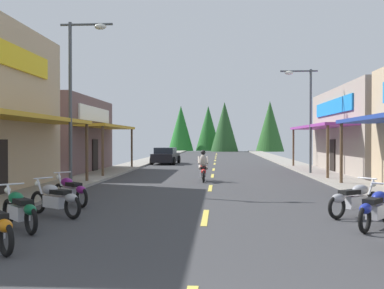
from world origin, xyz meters
The scene contains 15 objects.
ground centered at (0.00, 28.90, -0.05)m, with size 10.74×87.80×0.10m, color #38383A.
sidewalk_left centered at (-6.45, 28.90, 0.06)m, with size 2.16×87.80×0.12m, color gray.
sidewalk_right centered at (6.45, 28.90, 0.06)m, with size 2.16×87.80×0.12m, color gray.
centerline_dashes centered at (0.00, 32.95, 0.01)m, with size 0.16×61.66×0.01m.
storefront_left_far centered at (-11.10, 24.12, 2.37)m, with size 9.03×9.17×4.73m.
streetlamp_left centered at (-5.46, 14.61, 4.45)m, with size 2.19×0.30×6.93m.
streetlamp_right centered at (5.43, 22.99, 4.07)m, with size 2.19×0.30×6.24m.
motorcycle_parked_right_2 centered at (4.07, 7.48, 0.49)m, with size 1.40×1.74×1.04m.
motorcycle_parked_right_3 centered at (4.05, 9.03, 0.49)m, with size 1.81×1.32×1.04m.
motorcycle_parked_left_1 centered at (-4.26, 6.81, 0.49)m, with size 1.57×1.60×1.04m.
motorcycle_parked_left_2 centered at (-4.09, 8.58, 0.49)m, with size 1.87×1.22×1.04m.
motorcycle_parked_left_3 centered at (-4.37, 10.56, 0.49)m, with size 1.64×1.52×1.04m.
rider_cruising_lead centered at (-0.42, 18.62, 0.66)m, with size 0.60×2.14×1.57m.
parked_car_curbside centered at (-4.17, 33.76, 0.69)m, with size 2.24×4.38×1.40m.
treeline_backdrop centered at (1.03, 74.30, 4.24)m, with size 20.50×8.99×8.76m.
Camera 1 is at (0.37, -2.95, 2.11)m, focal length 40.52 mm.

